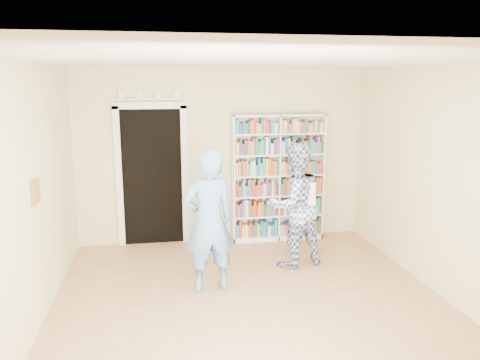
% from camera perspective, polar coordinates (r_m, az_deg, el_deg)
% --- Properties ---
extents(floor, '(5.00, 5.00, 0.00)m').
position_cam_1_polar(floor, '(5.40, 1.74, -15.59)').
color(floor, '#966A48').
rests_on(floor, ground).
extents(ceiling, '(5.00, 5.00, 0.00)m').
position_cam_1_polar(ceiling, '(4.80, 1.95, 14.38)').
color(ceiling, white).
rests_on(ceiling, wall_back).
extents(wall_back, '(4.50, 0.00, 4.50)m').
position_cam_1_polar(wall_back, '(7.35, -2.11, 2.90)').
color(wall_back, beige).
rests_on(wall_back, floor).
extents(wall_left, '(0.00, 5.00, 5.00)m').
position_cam_1_polar(wall_left, '(5.00, -24.36, -2.38)').
color(wall_left, beige).
rests_on(wall_left, floor).
extents(wall_right, '(0.00, 5.00, 5.00)m').
position_cam_1_polar(wall_right, '(5.81, 24.13, -0.50)').
color(wall_right, beige).
rests_on(wall_right, floor).
extents(bookshelf, '(1.46, 0.27, 2.00)m').
position_cam_1_polar(bookshelf, '(7.42, 4.64, 0.31)').
color(bookshelf, white).
rests_on(bookshelf, floor).
extents(doorway, '(1.10, 0.08, 2.43)m').
position_cam_1_polar(doorway, '(7.29, -10.67, 1.27)').
color(doorway, black).
rests_on(doorway, floor).
extents(wall_art, '(0.03, 0.25, 0.25)m').
position_cam_1_polar(wall_art, '(5.17, -23.66, -1.31)').
color(wall_art, brown).
rests_on(wall_art, wall_left).
extents(man_blue, '(0.70, 0.52, 1.73)m').
position_cam_1_polar(man_blue, '(5.59, -3.85, -5.07)').
color(man_blue, '#5E93D1').
rests_on(man_blue, floor).
extents(man_plaid, '(0.97, 0.85, 1.70)m').
position_cam_1_polar(man_plaid, '(6.40, 6.64, -3.08)').
color(man_plaid, '#2C4689').
rests_on(man_plaid, floor).
extents(paper_sheet, '(0.22, 0.06, 0.31)m').
position_cam_1_polar(paper_sheet, '(6.19, 8.18, -1.71)').
color(paper_sheet, white).
rests_on(paper_sheet, man_plaid).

